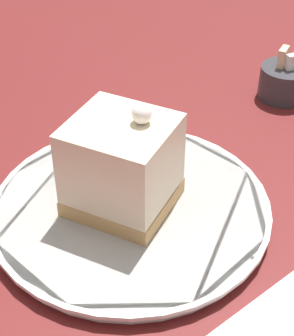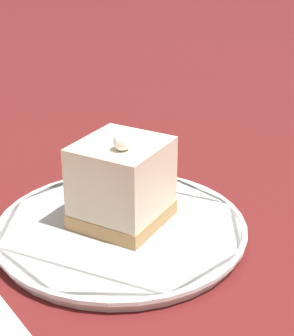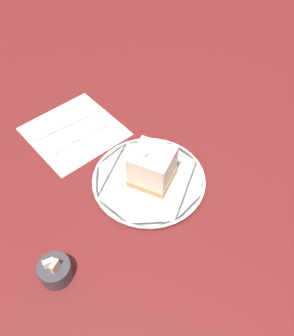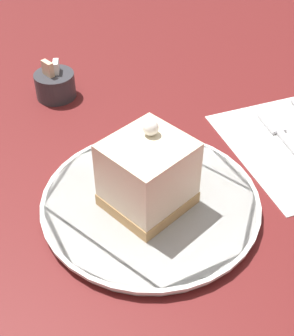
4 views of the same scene
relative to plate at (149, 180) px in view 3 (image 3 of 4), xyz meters
The scene contains 7 objects.
ground_plane 0.02m from the plate, 106.70° to the left, with size 4.00×4.00×0.00m, color #5B1919.
plate is the anchor object (origin of this frame).
cake_slice 0.05m from the plate, 146.44° to the right, with size 0.11×0.10×0.10m.
napkin 0.25m from the plate, ahead, with size 0.23×0.23×0.00m.
fork 0.22m from the plate, ahead, with size 0.04×0.16×0.00m.
knife 0.27m from the plate, ahead, with size 0.05×0.19×0.00m.
sugar_bowl 0.28m from the plate, 93.87° to the left, with size 0.06×0.06×0.06m.
Camera 3 is at (-0.33, 0.36, 0.66)m, focal length 40.00 mm.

